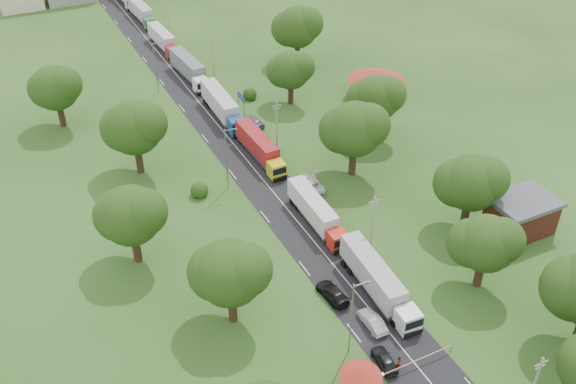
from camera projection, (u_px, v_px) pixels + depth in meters
ground at (308, 234)px, 86.86m from camera, size 260.00×260.00×0.00m
road at (249, 162)px, 101.45m from camera, size 8.00×200.00×0.04m
boom_barrier at (407, 365)px, 67.61m from camera, size 9.22×0.35×1.18m
guard_booth at (361, 377)px, 64.75m from camera, size 4.40×4.40×3.45m
info_sign at (241, 99)px, 112.55m from camera, size 0.12×3.10×4.10m
pole_1 at (373, 224)px, 81.03m from camera, size 1.60×0.24×9.00m
pole_2 at (277, 126)px, 101.46m from camera, size 1.60×0.24×9.00m
pole_3 at (213, 61)px, 121.90m from camera, size 1.60×0.24×9.00m
pole_4 at (168, 14)px, 142.33m from camera, size 1.60×0.24×9.00m
lamp_0 at (353, 315)px, 67.11m from camera, size 2.03×0.22×10.00m
lamp_1 at (227, 156)px, 92.65m from camera, size 2.03×0.22×10.00m
lamp_2 at (156, 65)px, 118.19m from camera, size 2.03×0.22×10.00m
tree_2 at (485, 243)px, 75.08m from camera, size 8.00×8.00×10.10m
tree_3 at (471, 182)px, 84.20m from camera, size 8.80×8.80×11.07m
tree_4 at (354, 129)px, 94.44m from camera, size 9.60×9.60×12.05m
tree_5 at (376, 98)px, 103.90m from camera, size 8.80×8.80×11.07m
tree_6 at (290, 70)px, 114.12m from camera, size 8.00×8.00×10.10m
tree_7 at (297, 27)px, 127.62m from camera, size 9.60×9.60×12.05m
tree_10 at (230, 272)px, 70.04m from camera, size 8.80×8.80×11.07m
tree_11 at (130, 215)px, 78.45m from camera, size 8.80×8.80×11.07m
tree_12 at (134, 127)px, 94.87m from camera, size 9.60×9.60×12.05m
tree_13 at (55, 88)px, 106.91m from camera, size 8.80×8.80×11.07m
house_brick at (521, 215)px, 86.00m from camera, size 8.60×6.60×5.20m
house_cream at (376, 80)px, 117.52m from camera, size 10.08×10.08×5.80m
truck_0 at (377, 280)px, 76.28m from camera, size 3.34×15.09×4.17m
truck_1 at (316, 212)px, 87.52m from camera, size 2.65×13.84×3.83m
truck_2 at (260, 147)px, 101.18m from camera, size 2.67×14.25×3.95m
truck_3 at (222, 106)px, 112.12m from camera, size 3.05×15.67×4.34m
truck_4 at (189, 69)px, 124.82m from camera, size 3.42×15.23×4.20m
truck_5 at (163, 39)px, 137.27m from camera, size 2.89×14.13×3.91m
truck_6 at (142, 12)px, 150.62m from camera, size 2.96×14.38×3.98m
car_lane_front at (385, 360)px, 68.39m from camera, size 2.17×4.32×1.41m
car_lane_mid at (372, 321)px, 72.86m from camera, size 1.64×4.51×1.48m
car_lane_rear at (332, 293)px, 76.58m from camera, size 2.58×5.31×1.49m
car_verge_near at (311, 183)px, 95.31m from camera, size 3.25×6.01×1.60m
car_verge_far at (254, 121)px, 110.57m from camera, size 2.71×5.05×1.63m
pedestrian_near at (399, 364)px, 67.71m from camera, size 0.81×0.75×1.86m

